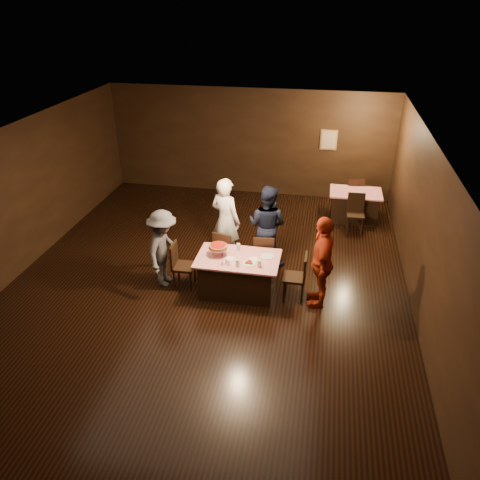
% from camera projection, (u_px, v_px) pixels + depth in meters
% --- Properties ---
extents(room, '(10.00, 10.04, 3.02)m').
position_uv_depth(room, '(205.00, 186.00, 8.60)').
color(room, black).
rests_on(room, ground).
extents(main_table, '(1.60, 1.00, 0.77)m').
position_uv_depth(main_table, '(238.00, 275.00, 9.17)').
color(main_table, '#AB0B18').
rests_on(main_table, ground).
extents(back_table, '(1.30, 0.90, 0.77)m').
position_uv_depth(back_table, '(354.00, 206.00, 12.09)').
color(back_table, red).
rests_on(back_table, ground).
extents(chair_far_left, '(0.51, 0.51, 0.95)m').
position_uv_depth(chair_far_left, '(226.00, 250.00, 9.84)').
color(chair_far_left, black).
rests_on(chair_far_left, ground).
extents(chair_far_right, '(0.46, 0.46, 0.95)m').
position_uv_depth(chair_far_right, '(264.00, 254.00, 9.71)').
color(chair_far_right, black).
rests_on(chair_far_right, ground).
extents(chair_end_left, '(0.43, 0.43, 0.95)m').
position_uv_depth(chair_end_left, '(184.00, 265.00, 9.31)').
color(chair_end_left, black).
rests_on(chair_end_left, ground).
extents(chair_end_right, '(0.42, 0.42, 0.95)m').
position_uv_depth(chair_end_right, '(294.00, 276.00, 8.95)').
color(chair_end_right, black).
rests_on(chair_end_right, ground).
extents(chair_back_near, '(0.44, 0.44, 0.95)m').
position_uv_depth(chair_back_near, '(355.00, 214.00, 11.44)').
color(chair_back_near, black).
rests_on(chair_back_near, ground).
extents(chair_back_far, '(0.47, 0.47, 0.95)m').
position_uv_depth(chair_back_far, '(354.00, 194.00, 12.57)').
color(chair_back_far, black).
rests_on(chair_back_far, ground).
extents(diner_white_jacket, '(0.83, 0.71, 1.92)m').
position_uv_depth(diner_white_jacket, '(226.00, 221.00, 9.99)').
color(diner_white_jacket, white).
rests_on(diner_white_jacket, ground).
extents(diner_navy_hoodie, '(1.04, 0.91, 1.79)m').
position_uv_depth(diner_navy_hoodie, '(267.00, 225.00, 9.94)').
color(diner_navy_hoodie, black).
rests_on(diner_navy_hoodie, ground).
extents(diner_grey_knit, '(0.67, 1.08, 1.62)m').
position_uv_depth(diner_grey_knit, '(164.00, 249.00, 9.23)').
color(diner_grey_knit, '#515155').
rests_on(diner_grey_knit, ground).
extents(diner_red_shirt, '(0.47, 1.08, 1.82)m').
position_uv_depth(diner_red_shirt, '(322.00, 262.00, 8.59)').
color(diner_red_shirt, '#A92F11').
rests_on(diner_red_shirt, ground).
extents(pizza_stand, '(0.38, 0.38, 0.22)m').
position_uv_depth(pizza_stand, '(218.00, 247.00, 9.01)').
color(pizza_stand, black).
rests_on(pizza_stand, main_table).
extents(plate_with_slice, '(0.25, 0.25, 0.06)m').
position_uv_depth(plate_with_slice, '(249.00, 263.00, 8.78)').
color(plate_with_slice, white).
rests_on(plate_with_slice, main_table).
extents(plate_empty, '(0.25, 0.25, 0.01)m').
position_uv_depth(plate_empty, '(267.00, 256.00, 9.02)').
color(plate_empty, white).
rests_on(plate_empty, main_table).
extents(glass_front_left, '(0.08, 0.08, 0.14)m').
position_uv_depth(glass_front_left, '(238.00, 263.00, 8.69)').
color(glass_front_left, silver).
rests_on(glass_front_left, main_table).
extents(glass_front_right, '(0.08, 0.08, 0.14)m').
position_uv_depth(glass_front_right, '(259.00, 264.00, 8.66)').
color(glass_front_right, silver).
rests_on(glass_front_right, main_table).
extents(glass_back, '(0.08, 0.08, 0.14)m').
position_uv_depth(glass_back, '(238.00, 247.00, 9.22)').
color(glass_back, silver).
rests_on(glass_back, main_table).
extents(condiments, '(0.17, 0.10, 0.09)m').
position_uv_depth(condiments, '(226.00, 262.00, 8.75)').
color(condiments, silver).
rests_on(condiments, main_table).
extents(napkin_center, '(0.19, 0.19, 0.01)m').
position_uv_depth(napkin_center, '(253.00, 259.00, 8.94)').
color(napkin_center, white).
rests_on(napkin_center, main_table).
extents(napkin_left, '(0.21, 0.21, 0.01)m').
position_uv_depth(napkin_left, '(230.00, 258.00, 8.97)').
color(napkin_left, white).
rests_on(napkin_left, main_table).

